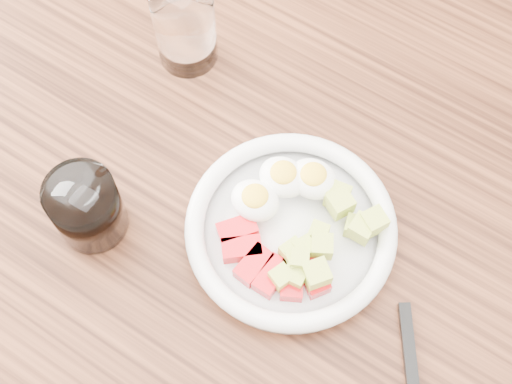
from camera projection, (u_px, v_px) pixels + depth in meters
ground at (257, 355)px, 1.49m from camera, size 4.00×4.00×0.00m
dining_table at (258, 245)px, 0.88m from camera, size 1.50×0.90×0.77m
bowl at (291, 227)px, 0.76m from camera, size 0.23×0.23×0.05m
fork at (411, 371)px, 0.72m from camera, size 0.12×0.16×0.01m
water_glass at (184, 21)px, 0.82m from camera, size 0.07×0.07×0.13m
coffee_glass at (87, 208)px, 0.75m from camera, size 0.07×0.07×0.09m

